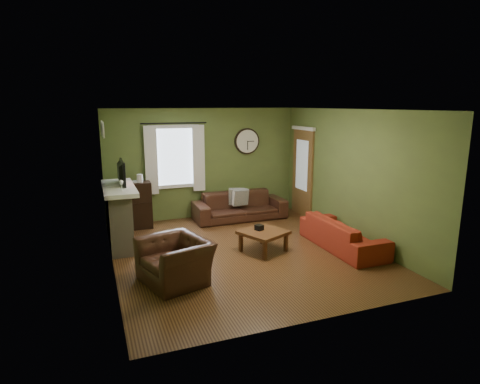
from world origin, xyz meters
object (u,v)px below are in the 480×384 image
object	(u,v)px
sofa_red	(343,234)
armchair	(175,261)
bookshelf	(131,206)
coffee_table	(263,241)
sofa_brown	(240,206)

from	to	relation	value
sofa_red	armchair	xyz separation A→B (m)	(-3.28, -0.34, 0.05)
bookshelf	coffee_table	bearing A→B (deg)	-47.01
bookshelf	coffee_table	xyz separation A→B (m)	(2.14, -2.30, -0.32)
bookshelf	sofa_brown	size ratio (longest dim) A/B	0.47
bookshelf	sofa_red	distance (m)	4.51
sofa_red	sofa_brown	bearing A→B (deg)	23.82
sofa_brown	sofa_red	size ratio (longest dim) A/B	1.11
bookshelf	armchair	bearing A→B (deg)	-83.46
sofa_red	armchair	world-z (taller)	armchair
sofa_brown	sofa_red	distance (m)	2.79
bookshelf	armchair	size ratio (longest dim) A/B	0.99
sofa_red	coffee_table	xyz separation A→B (m)	(-1.48, 0.37, -0.09)
sofa_brown	sofa_red	bearing A→B (deg)	-66.18
sofa_brown	sofa_red	xyz separation A→B (m)	(1.13, -2.56, -0.03)
bookshelf	sofa_brown	distance (m)	2.50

